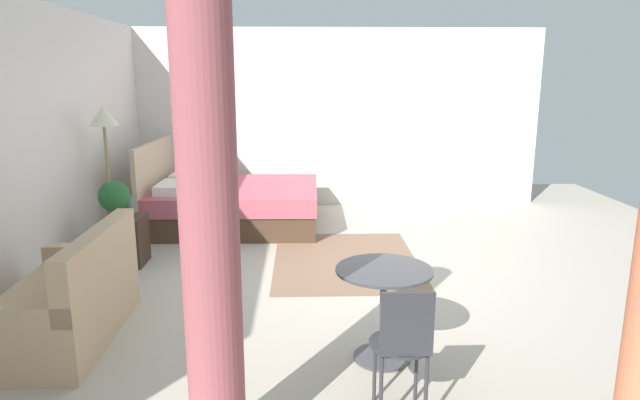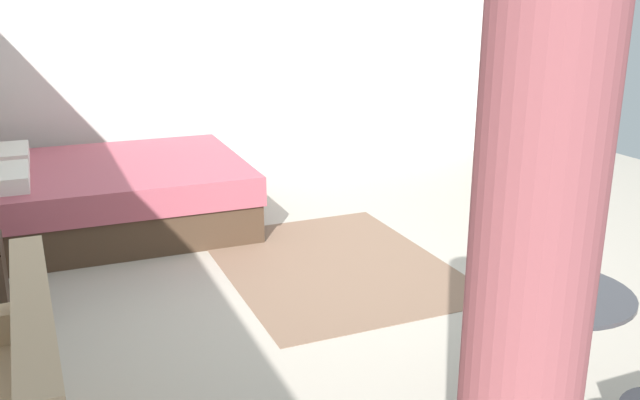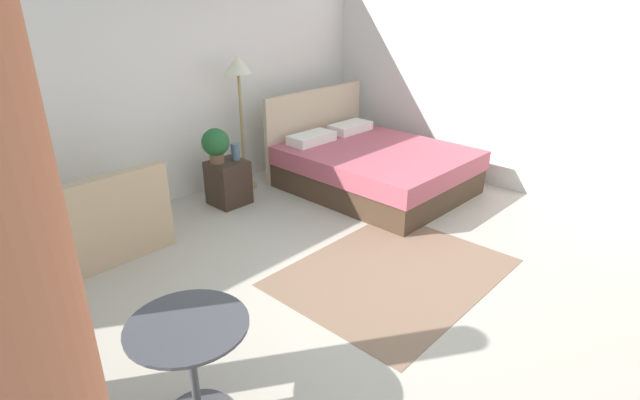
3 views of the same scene
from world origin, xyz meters
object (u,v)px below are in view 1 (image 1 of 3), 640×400
potted_plant (114,198)px  cafe_chair_near_window (403,340)px  couch (68,303)px  vase (129,205)px  nightstand (126,241)px  floor_lamp (104,130)px  bed (232,204)px  balcony_table (383,296)px

potted_plant → cafe_chair_near_window: potted_plant is taller
cafe_chair_near_window → couch: bearing=64.8°
vase → cafe_chair_near_window: bearing=-140.3°
nightstand → vase: size_ratio=2.66×
nightstand → potted_plant: bearing=154.1°
nightstand → floor_lamp: 1.29m
bed → floor_lamp: 2.00m
floor_lamp → couch: bearing=-169.8°
couch → cafe_chair_near_window: size_ratio=1.70×
vase → cafe_chair_near_window: (-2.99, -2.48, -0.11)m
vase → potted_plant: bearing=162.1°
balcony_table → couch: bearing=80.7°
potted_plant → cafe_chair_near_window: size_ratio=0.48×
bed → balcony_table: bearing=-157.4°
bed → nightstand: bearing=149.0°
couch → nightstand: couch is taller
nightstand → cafe_chair_near_window: 3.82m
nightstand → balcony_table: bearing=-130.5°
couch → cafe_chair_near_window: couch is taller
bed → couch: (-3.32, 0.85, -0.01)m
potted_plant → balcony_table: 3.27m
cafe_chair_near_window → floor_lamp: bearing=39.9°
bed → floor_lamp: bearing=131.2°
potted_plant → cafe_chair_near_window: 3.78m
couch → nightstand: bearing=3.3°
couch → vase: size_ratio=7.26×
couch → balcony_table: couch is taller
balcony_table → cafe_chair_near_window: size_ratio=0.81×
potted_plant → floor_lamp: 0.91m
potted_plant → vase: potted_plant is taller
bed → floor_lamp: size_ratio=1.34×
floor_lamp → cafe_chair_near_window: (-3.36, -2.81, -0.90)m
nightstand → potted_plant: potted_plant is taller
bed → potted_plant: 2.01m
couch → vase: bearing=2.4°
bed → potted_plant: (-1.68, 1.00, 0.46)m
potted_plant → vase: (0.22, -0.07, -0.13)m
vase → balcony_table: 3.35m
bed → vase: bearing=147.6°
vase → bed: bearing=-32.4°
bed → cafe_chair_near_window: bed is taller
couch → floor_lamp: size_ratio=0.86×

